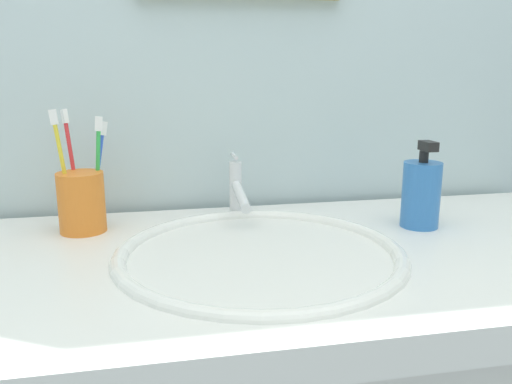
{
  "coord_description": "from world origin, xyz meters",
  "views": [
    {
      "loc": [
        -0.17,
        -0.72,
        1.18
      ],
      "look_at": [
        -0.02,
        0.02,
        1.0
      ],
      "focal_mm": 36.22,
      "sensor_mm": 36.0,
      "label": 1
    }
  ],
  "objects": [
    {
      "name": "tiled_wall_back",
      "position": [
        0.0,
        0.32,
        1.2
      ],
      "size": [
        2.43,
        0.04,
        2.4
      ],
      "primitive_type": "cube",
      "color": "silver",
      "rests_on": "ground"
    },
    {
      "name": "sink_basin",
      "position": [
        -0.02,
        -0.01,
        0.87
      ],
      "size": [
        0.44,
        0.44,
        0.13
      ],
      "color": "white",
      "rests_on": "vanity_counter"
    },
    {
      "name": "faucet",
      "position": [
        -0.02,
        0.2,
        0.96
      ],
      "size": [
        0.02,
        0.15,
        0.11
      ],
      "color": "silver",
      "rests_on": "sink_basin"
    },
    {
      "name": "toothbrush_cup",
      "position": [
        -0.3,
        0.17,
        0.96
      ],
      "size": [
        0.08,
        0.08,
        0.1
      ],
      "primitive_type": "cylinder",
      "color": "orange",
      "rests_on": "vanity_counter"
    },
    {
      "name": "toothbrush_red",
      "position": [
        -0.31,
        0.2,
        1.03
      ],
      "size": [
        0.03,
        0.05,
        0.2
      ],
      "color": "red",
      "rests_on": "toothbrush_cup"
    },
    {
      "name": "toothbrush_yellow",
      "position": [
        -0.32,
        0.16,
        1.03
      ],
      "size": [
        0.03,
        0.01,
        0.2
      ],
      "color": "yellow",
      "rests_on": "toothbrush_cup"
    },
    {
      "name": "toothbrush_blue",
      "position": [
        -0.27,
        0.2,
        1.02
      ],
      "size": [
        0.04,
        0.03,
        0.18
      ],
      "color": "blue",
      "rests_on": "toothbrush_cup"
    },
    {
      "name": "toothbrush_green",
      "position": [
        -0.27,
        0.18,
        1.02
      ],
      "size": [
        0.03,
        0.01,
        0.19
      ],
      "color": "green",
      "rests_on": "toothbrush_cup"
    },
    {
      "name": "soap_dispenser",
      "position": [
        0.28,
        0.08,
        0.97
      ],
      "size": [
        0.07,
        0.07,
        0.15
      ],
      "color": "#3372BF",
      "rests_on": "vanity_counter"
    }
  ]
}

